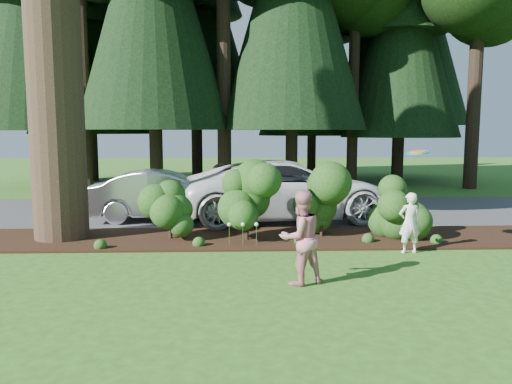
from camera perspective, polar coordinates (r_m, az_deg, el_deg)
ground at (r=8.81m, az=0.62°, el=-9.93°), size 80.00×80.00×0.00m
mulch_bed at (r=11.95m, az=-0.09°, el=-5.29°), size 16.00×2.50×0.05m
driveway at (r=16.13m, az=-0.59°, el=-2.12°), size 22.00×6.00×0.03m
shrub_row at (r=11.75m, az=3.68°, el=-1.63°), size 6.53×1.60×1.61m
lily_cluster at (r=11.02m, az=-1.51°, el=-3.84°), size 0.69×0.09×0.57m
car_silver_wagon at (r=14.49m, az=-10.25°, el=-0.37°), size 4.40×1.78×1.42m
car_white_suv at (r=14.36m, az=3.64°, el=0.25°), size 6.47×3.59×1.71m
car_dark_suv at (r=17.27m, az=3.51°, el=0.91°), size 5.04×2.29×1.43m
child at (r=11.01m, az=17.14°, el=-3.38°), size 0.50×0.36×1.29m
adult at (r=8.40m, az=5.13°, el=-5.21°), size 0.95×0.87×1.59m
frisbee at (r=11.10m, az=17.98°, el=4.34°), size 0.47×0.47×0.12m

